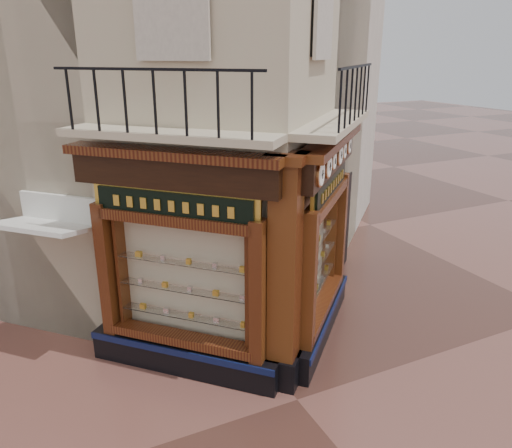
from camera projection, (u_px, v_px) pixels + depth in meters
ground at (297, 400)px, 8.14m from camera, size 80.00×80.00×0.00m
main_building at (170, 23)px, 11.43m from camera, size 11.31×11.31×12.00m
neighbour_left at (49, 47)px, 12.69m from camera, size 11.31×11.31×11.00m
neighbour_right at (228, 47)px, 14.71m from camera, size 11.31×11.31×11.00m
shopfront_left at (179, 269)px, 8.26m from camera, size 2.86×2.86×3.98m
shopfront_right at (323, 242)px, 9.40m from camera, size 2.86×2.86×3.98m
corner_pilaster at (285, 280)px, 7.93m from camera, size 0.85×0.85×3.98m
balcony at (258, 128)px, 8.03m from camera, size 5.94×2.97×1.03m
clock_a at (320, 174)px, 7.57m from camera, size 0.33×0.33×0.41m
clock_b at (328, 166)px, 8.08m from camera, size 0.32×0.32×0.40m
clock_c at (333, 161)px, 8.47m from camera, size 0.25×0.25×0.31m
clock_d at (340, 155)px, 8.99m from camera, size 0.31×0.31×0.39m
clock_e at (344, 150)px, 9.38m from camera, size 0.26×0.26×0.32m
clock_f at (349, 146)px, 9.87m from camera, size 0.27×0.27×0.33m
awning at (61, 351)px, 9.45m from camera, size 1.86×1.86×0.25m
signboard_left at (173, 205)px, 7.82m from camera, size 2.10×2.10×0.56m
signboard_right at (330, 185)px, 9.01m from camera, size 1.92×1.92×0.51m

